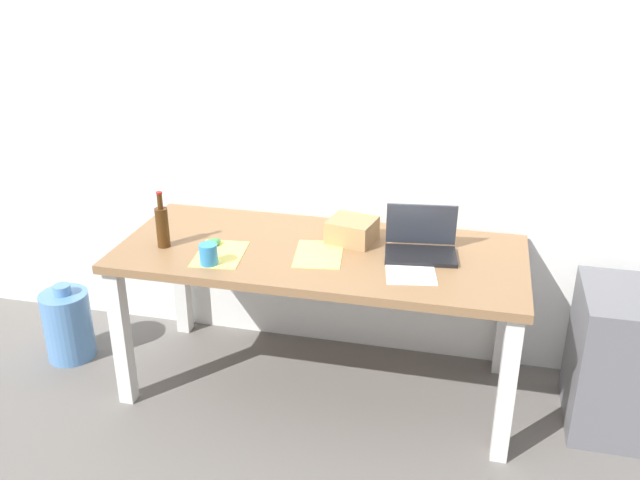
% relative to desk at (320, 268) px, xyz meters
% --- Properties ---
extents(ground_plane, '(8.00, 8.00, 0.00)m').
position_rel_desk_xyz_m(ground_plane, '(0.00, 0.00, -0.65)').
color(ground_plane, slate).
extents(back_wall, '(5.20, 0.08, 2.60)m').
position_rel_desk_xyz_m(back_wall, '(0.00, 0.45, 0.65)').
color(back_wall, white).
rests_on(back_wall, ground).
extents(desk, '(1.86, 0.79, 0.74)m').
position_rel_desk_xyz_m(desk, '(0.00, 0.00, 0.00)').
color(desk, olive).
rests_on(desk, ground).
extents(laptop_right, '(0.34, 0.26, 0.22)m').
position_rel_desk_xyz_m(laptop_right, '(0.45, 0.06, 0.14)').
color(laptop_right, black).
rests_on(laptop_right, desk).
extents(beer_bottle, '(0.06, 0.06, 0.27)m').
position_rel_desk_xyz_m(beer_bottle, '(-0.71, -0.13, 0.19)').
color(beer_bottle, '#47280F').
rests_on(beer_bottle, desk).
extents(computer_mouse, '(0.10, 0.12, 0.03)m').
position_rel_desk_xyz_m(computer_mouse, '(-0.50, -0.08, 0.11)').
color(computer_mouse, '#4C9E56').
rests_on(computer_mouse, desk).
extents(cardboard_box, '(0.24, 0.23, 0.11)m').
position_rel_desk_xyz_m(cardboard_box, '(0.12, 0.14, 0.14)').
color(cardboard_box, tan).
rests_on(cardboard_box, desk).
extents(coffee_mug, '(0.08, 0.08, 0.09)m').
position_rel_desk_xyz_m(coffee_mug, '(-0.44, -0.26, 0.14)').
color(coffee_mug, '#338CC6').
rests_on(coffee_mug, desk).
extents(paper_sheet_front_right, '(0.26, 0.33, 0.00)m').
position_rel_desk_xyz_m(paper_sheet_front_right, '(0.43, -0.11, 0.09)').
color(paper_sheet_front_right, white).
rests_on(paper_sheet_front_right, desk).
extents(paper_sheet_front_left, '(0.24, 0.32, 0.00)m').
position_rel_desk_xyz_m(paper_sheet_front_left, '(-0.43, -0.15, 0.09)').
color(paper_sheet_front_left, '#F4E06B').
rests_on(paper_sheet_front_left, desk).
extents(paper_sheet_center, '(0.25, 0.32, 0.00)m').
position_rel_desk_xyz_m(paper_sheet_center, '(0.01, -0.05, 0.09)').
color(paper_sheet_center, '#F4E06B').
rests_on(paper_sheet_center, desk).
extents(water_cooler_jug, '(0.25, 0.25, 0.42)m').
position_rel_desk_xyz_m(water_cooler_jug, '(-1.35, -0.05, -0.46)').
color(water_cooler_jug, '#598CC6').
rests_on(water_cooler_jug, ground).
extents(filing_cabinet, '(0.40, 0.48, 0.66)m').
position_rel_desk_xyz_m(filing_cabinet, '(1.36, 0.03, -0.32)').
color(filing_cabinet, slate).
rests_on(filing_cabinet, ground).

